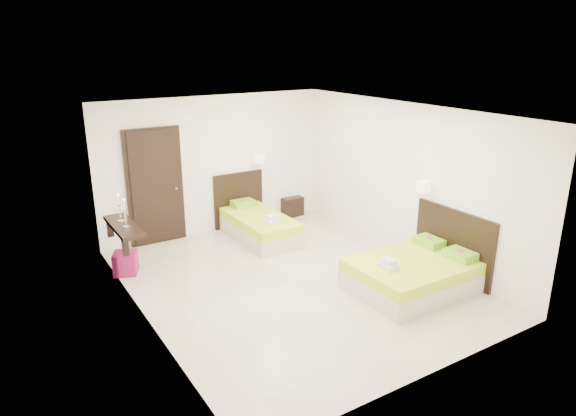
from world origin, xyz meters
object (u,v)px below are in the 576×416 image
bed_single (258,224)px  bed_double (416,272)px  nightstand (290,206)px  ottoman (126,263)px

bed_single → bed_double: size_ratio=0.99×
nightstand → ottoman: 3.91m
bed_single → nightstand: 1.45m
bed_double → nightstand: bed_double is taller
ottoman → bed_double: bearing=-38.5°
bed_single → bed_double: 3.24m
ottoman → bed_single: bearing=6.2°
bed_double → nightstand: size_ratio=3.85×
bed_single → nightstand: bearing=33.0°
ottoman → nightstand: bearing=15.8°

